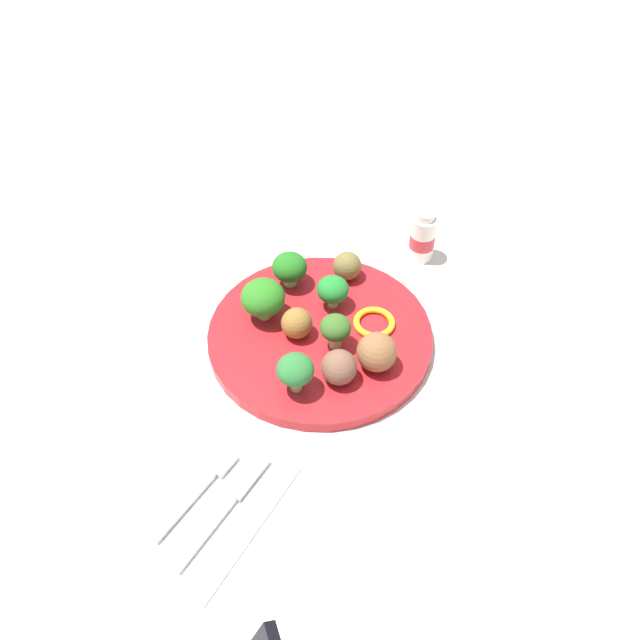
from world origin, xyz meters
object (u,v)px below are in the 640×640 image
object	(u,v)px
broccoli_floret_center	(333,290)
broccoli_floret_mid_right	(290,268)
broccoli_floret_front_right	(336,329)
meatball_mid_left	(347,266)
broccoli_floret_back_right	(295,370)
meatball_back_right	(377,352)
napkin	(208,504)
fork	(198,488)
broccoli_floret_near_rim	(263,298)
knife	(226,504)
meatball_back_left	(339,367)
pepper_ring_mid_left	(374,323)
plate	(320,335)
meatball_far_rim	(297,323)
yogurt_bottle	(423,237)

from	to	relation	value
broccoli_floret_center	broccoli_floret_mid_right	distance (m)	0.07
broccoli_floret_mid_right	broccoli_floret_front_right	bearing A→B (deg)	-122.18
broccoli_floret_center	meatball_mid_left	xyz separation A→B (m)	(0.06, 0.01, -0.01)
broccoli_floret_back_right	meatball_back_right	bearing A→B (deg)	-39.90
napkin	fork	size ratio (longest dim) A/B	1.41
broccoli_floret_back_right	meatball_mid_left	distance (m)	0.20
fork	napkin	bearing A→B (deg)	-114.62
broccoli_floret_near_rim	fork	bearing A→B (deg)	-163.27
napkin	knife	distance (m)	0.02
meatball_back_left	broccoli_floret_back_right	bearing A→B (deg)	135.66
napkin	fork	world-z (taller)	fork
broccoli_floret_center	meatball_mid_left	bearing A→B (deg)	9.67
broccoli_floret_center	pepper_ring_mid_left	world-z (taller)	broccoli_floret_center
meatball_back_left	knife	xyz separation A→B (m)	(-0.19, 0.02, -0.03)
plate	broccoli_floret_mid_right	size ratio (longest dim) A/B	5.81
meatball_far_rim	meatball_back_right	size ratio (longest dim) A/B	0.82
broccoli_floret_front_right	knife	distance (m)	0.24
plate	pepper_ring_mid_left	size ratio (longest dim) A/B	5.31
meatball_back_left	fork	xyz separation A→B (m)	(-0.19, 0.06, -0.03)
knife	plate	bearing A→B (deg)	7.41
meatball_back_left	yogurt_bottle	size ratio (longest dim) A/B	0.54
meatball_back_right	broccoli_floret_center	bearing A→B (deg)	56.08
meatball_back_left	meatball_back_right	distance (m)	0.05
meatball_far_rim	yogurt_bottle	world-z (taller)	yogurt_bottle
fork	broccoli_floret_center	bearing A→B (deg)	1.02
broccoli_floret_front_right	yogurt_bottle	size ratio (longest dim) A/B	0.60
meatball_back_right	yogurt_bottle	distance (m)	0.23
broccoli_floret_near_rim	napkin	bearing A→B (deg)	-160.05
meatball_back_right	broccoli_floret_near_rim	bearing A→B (deg)	89.02
pepper_ring_mid_left	knife	distance (m)	0.29
pepper_ring_mid_left	broccoli_floret_center	bearing A→B (deg)	85.90
meatball_mid_left	knife	size ratio (longest dim) A/B	0.26
meatball_far_rim	napkin	distance (m)	0.24
meatball_mid_left	fork	world-z (taller)	meatball_mid_left
yogurt_bottle	meatball_mid_left	bearing A→B (deg)	149.14
plate	napkin	world-z (taller)	plate
fork	knife	world-z (taller)	same
napkin	broccoli_floret_center	bearing A→B (deg)	4.29
broccoli_floret_front_right	knife	bearing A→B (deg)	-178.87
meatball_back_right	knife	xyz separation A→B (m)	(-0.23, 0.05, -0.03)
fork	broccoli_floret_mid_right	bearing A→B (deg)	13.73
napkin	broccoli_floret_mid_right	bearing A→B (deg)	16.40
plate	meatball_mid_left	xyz separation A→B (m)	(0.10, 0.02, 0.03)
meatball_back_right	broccoli_floret_mid_right	bearing A→B (deg)	66.57
broccoli_floret_front_right	meatball_far_rim	size ratio (longest dim) A/B	1.19
meatball_far_rim	fork	bearing A→B (deg)	-175.35
yogurt_bottle	plate	bearing A→B (deg)	168.09
broccoli_floret_front_right	yogurt_bottle	bearing A→B (deg)	-4.32
plate	meatball_mid_left	distance (m)	0.11
napkin	meatball_far_rim	bearing A→B (deg)	8.68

